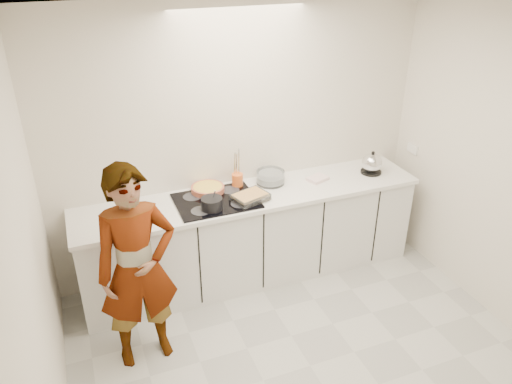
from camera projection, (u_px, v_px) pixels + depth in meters
name	position (u px, v px, depth m)	size (l,w,h in m)	color
floor	(310.00, 366.00, 3.94)	(3.60, 3.20, 0.00)	beige
ceiling	(334.00, 22.00, 2.74)	(3.60, 3.20, 0.00)	white
wall_back	(240.00, 142.00, 4.66)	(3.60, 0.00, 2.60)	silver
wall_left	(31.00, 287.00, 2.76)	(0.00, 3.20, 2.60)	silver
base_cabinets	(252.00, 238.00, 4.79)	(3.20, 0.58, 0.87)	silver
countertop	(252.00, 196.00, 4.58)	(3.24, 0.64, 0.04)	white
hob	(216.00, 201.00, 4.44)	(0.72, 0.54, 0.01)	black
tart_dish	(208.00, 188.00, 4.58)	(0.36, 0.36, 0.05)	#B5583E
saucepan	(212.00, 204.00, 4.27)	(0.22, 0.22, 0.18)	black
baking_dish	(250.00, 197.00, 4.42)	(0.36, 0.31, 0.06)	silver
mixing_bowl	(270.00, 178.00, 4.75)	(0.35, 0.35, 0.13)	silver
tea_towel	(318.00, 179.00, 4.82)	(0.19, 0.14, 0.03)	white
kettle	(372.00, 164.00, 4.93)	(0.24, 0.24, 0.23)	black
utensil_crock	(237.00, 180.00, 4.68)	(0.10, 0.10, 0.13)	orange
cook	(137.00, 269.00, 3.68)	(0.61, 0.40, 1.67)	silver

